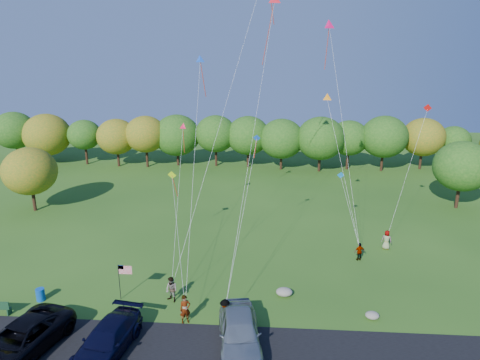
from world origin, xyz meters
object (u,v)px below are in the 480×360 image
object	(u,v)px
flyer_b	(172,290)
flyer_e	(387,240)
flyer_d	(359,252)
minivan_silver	(240,332)
trash_barrel	(40,295)
minivan_dark	(21,340)
flyer_a	(185,309)
minivan_navy	(107,340)
flyer_c	(225,312)

from	to	relation	value
flyer_b	flyer_e	world-z (taller)	flyer_b
flyer_d	flyer_e	xyz separation A→B (m)	(2.76, 2.32, 0.09)
flyer_b	flyer_e	size ratio (longest dim) A/B	1.06
flyer_b	flyer_d	xyz separation A→B (m)	(14.06, 7.08, -0.14)
minivan_silver	trash_barrel	world-z (taller)	minivan_silver
minivan_silver	trash_barrel	bearing A→B (deg)	156.28
minivan_dark	flyer_a	world-z (taller)	flyer_a
minivan_dark	flyer_d	xyz separation A→B (m)	(21.34, 13.00, -0.19)
minivan_navy	minivan_silver	world-z (taller)	minivan_silver
minivan_navy	flyer_b	distance (m)	6.02
trash_barrel	minivan_navy	bearing A→B (deg)	-37.06
flyer_b	flyer_c	world-z (taller)	flyer_b
flyer_b	trash_barrel	bearing A→B (deg)	-144.62
minivan_dark	flyer_b	size ratio (longest dim) A/B	3.56
flyer_a	flyer_e	world-z (taller)	flyer_a
minivan_silver	flyer_b	world-z (taller)	minivan_silver
flyer_d	flyer_e	distance (m)	3.61
flyer_d	trash_barrel	bearing A→B (deg)	3.29
minivan_navy	flyer_b	world-z (taller)	flyer_b
minivan_dark	minivan_navy	size ratio (longest dim) A/B	1.14
flyer_d	minivan_dark	bearing A→B (deg)	16.54
flyer_a	flyer_d	xyz separation A→B (m)	(12.67, 9.41, -0.20)
trash_barrel	flyer_a	bearing A→B (deg)	-9.95
minivan_silver	flyer_d	size ratio (longest dim) A/B	3.82
flyer_d	flyer_b	bearing A→B (deg)	11.90
minivan_silver	trash_barrel	xyz separation A→B (m)	(-14.07, 3.98, -0.62)
flyer_e	trash_barrel	size ratio (longest dim) A/B	1.94
trash_barrel	flyer_e	bearing A→B (deg)	20.89
minivan_dark	minivan_silver	distance (m)	12.34
minivan_navy	flyer_a	distance (m)	4.99
minivan_silver	minivan_navy	bearing A→B (deg)	179.90
flyer_a	trash_barrel	distance (m)	10.66
flyer_d	flyer_c	bearing A→B (deg)	28.02
minivan_dark	flyer_e	bearing A→B (deg)	46.88
minivan_silver	flyer_b	bearing A→B (deg)	130.12
flyer_a	flyer_b	distance (m)	2.72
minivan_navy	trash_barrel	bearing A→B (deg)	151.92
minivan_navy	minivan_dark	bearing A→B (deg)	-165.94
minivan_silver	flyer_a	size ratio (longest dim) A/B	3.04
flyer_a	flyer_d	world-z (taller)	flyer_a
flyer_b	trash_barrel	size ratio (longest dim) A/B	2.06
minivan_silver	flyer_a	world-z (taller)	minivan_silver
minivan_silver	flyer_d	xyz separation A→B (m)	(9.09, 11.55, -0.29)
flyer_c	minivan_silver	bearing A→B (deg)	158.41
flyer_d	flyer_e	size ratio (longest dim) A/B	0.89
flyer_b	flyer_a	bearing A→B (deg)	-26.89
flyer_c	minivan_navy	bearing A→B (deg)	68.40
flyer_d	flyer_a	bearing A→B (deg)	21.79
minivan_dark	flyer_e	size ratio (longest dim) A/B	3.78
minivan_dark	trash_barrel	size ratio (longest dim) A/B	7.34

